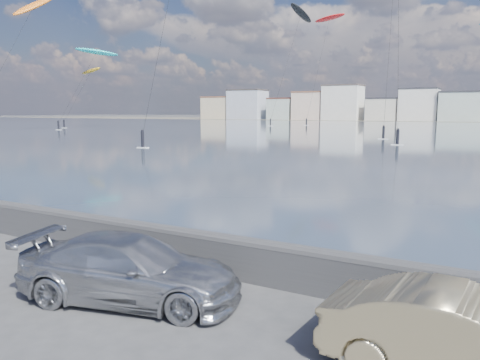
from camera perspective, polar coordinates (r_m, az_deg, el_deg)
ground at (r=10.51m, az=-16.09°, el=-14.43°), size 700.00×700.00×0.00m
bay_water at (r=98.57m, az=25.17°, el=5.33°), size 500.00×177.00×0.00m
seawall at (r=12.24m, az=-7.14°, el=-7.97°), size 400.00×0.36×1.08m
car_silver at (r=10.37m, az=-13.27°, el=-10.51°), size 5.14×3.10×1.39m
car_champagne at (r=7.96m, az=25.88°, el=-17.19°), size 4.30×1.74×1.39m
kitesurfer_1 at (r=118.60m, az=-17.75°, el=12.46°), size 8.80×8.70×14.45m
kitesurfer_2 at (r=137.91m, az=10.84°, el=18.71°), size 10.54×12.08×30.12m
kitesurfer_11 at (r=99.10m, az=-23.90°, el=18.70°), size 6.63×15.73×26.03m
kitesurfer_12 at (r=115.43m, az=-17.12°, el=14.61°), size 9.20×17.01×18.57m
kitesurfer_15 at (r=134.32m, az=7.43°, el=19.41°), size 6.55×16.37×32.29m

